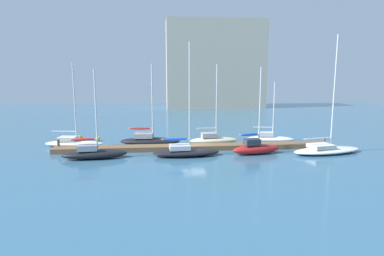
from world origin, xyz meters
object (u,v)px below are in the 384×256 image
object	(u,v)px
sailboat_0	(73,142)
mooring_buoy_orange	(80,138)
sailboat_1	(94,153)
mooring_buoy_yellow	(98,139)
sailboat_2	(149,140)
sailboat_5	(256,147)
sailboat_7	(326,149)
sailboat_4	(213,139)
sailboat_3	(185,151)
harbor_building_distant	(215,65)
sailboat_6	(270,138)

from	to	relation	value
sailboat_0	mooring_buoy_orange	xyz separation A→B (m)	(-0.12, 3.62, -0.19)
sailboat_1	mooring_buoy_orange	size ratio (longest dim) A/B	13.88
mooring_buoy_orange	mooring_buoy_yellow	distance (m)	2.38
sailboat_2	sailboat_5	bearing A→B (deg)	-21.71
sailboat_7	mooring_buoy_orange	bearing A→B (deg)	149.88
sailboat_4	mooring_buoy_orange	xyz separation A→B (m)	(-15.80, 3.67, -0.25)
sailboat_1	sailboat_7	size ratio (longest dim) A/B	0.72
sailboat_2	mooring_buoy_yellow	distance (m)	6.79
sailboat_5	sailboat_4	bearing A→B (deg)	113.21
sailboat_2	mooring_buoy_yellow	xyz separation A→B (m)	(-6.20, 2.76, -0.30)
sailboat_0	sailboat_5	bearing A→B (deg)	-7.84
sailboat_1	sailboat_3	distance (m)	8.75
mooring_buoy_yellow	mooring_buoy_orange	bearing A→B (deg)	162.39
harbor_building_distant	sailboat_3	bearing A→B (deg)	-102.84
sailboat_4	sailboat_0	bearing A→B (deg)	176.47
sailboat_1	sailboat_7	distance (m)	23.09
sailboat_4	sailboat_6	bearing A→B (deg)	-0.57
sailboat_1	sailboat_6	distance (m)	20.11
sailboat_5	sailboat_3	bearing A→B (deg)	171.15
sailboat_3	sailboat_6	distance (m)	11.95
sailboat_6	mooring_buoy_yellow	bearing A→B (deg)	-175.25
sailboat_5	mooring_buoy_yellow	xyz separation A→B (m)	(-16.99, 8.19, -0.40)
sailboat_7	mooring_buoy_orange	world-z (taller)	sailboat_7
sailboat_4	mooring_buoy_yellow	bearing A→B (deg)	164.35
sailboat_4	harbor_building_distant	world-z (taller)	harbor_building_distant
sailboat_0	mooring_buoy_orange	bearing A→B (deg)	99.50
sailboat_6	mooring_buoy_yellow	distance (m)	20.53
sailboat_1	sailboat_2	distance (m)	7.65
sailboat_7	mooring_buoy_orange	distance (m)	28.09
sailboat_3	mooring_buoy_orange	bearing A→B (deg)	140.17
sailboat_4	sailboat_7	distance (m)	12.10
sailboat_0	sailboat_2	size ratio (longest dim) A/B	1.00
harbor_building_distant	sailboat_4	bearing A→B (deg)	-99.76
mooring_buoy_orange	harbor_building_distant	bearing A→B (deg)	59.63
sailboat_5	sailboat_6	world-z (taller)	sailboat_5
mooring_buoy_yellow	harbor_building_distant	distance (m)	46.66
sailboat_5	mooring_buoy_yellow	distance (m)	18.86
sailboat_2	mooring_buoy_yellow	bearing A→B (deg)	160.98
sailboat_1	mooring_buoy_orange	bearing A→B (deg)	104.30
sailboat_1	sailboat_6	bearing A→B (deg)	11.03
sailboat_2	sailboat_6	bearing A→B (deg)	5.61
sailboat_4	harbor_building_distant	bearing A→B (deg)	76.87
sailboat_5	harbor_building_distant	size ratio (longest dim) A/B	0.37
sailboat_6	sailboat_7	bearing A→B (deg)	-45.18
sailboat_1	sailboat_2	xyz separation A→B (m)	(5.06, 5.73, -0.01)
sailboat_7	sailboat_0	bearing A→B (deg)	157.06
sailboat_2	mooring_buoy_orange	size ratio (longest dim) A/B	15.08
sailboat_1	sailboat_4	bearing A→B (deg)	18.13
sailboat_4	sailboat_6	distance (m)	6.84
sailboat_7	mooring_buoy_orange	size ratio (longest dim) A/B	19.35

